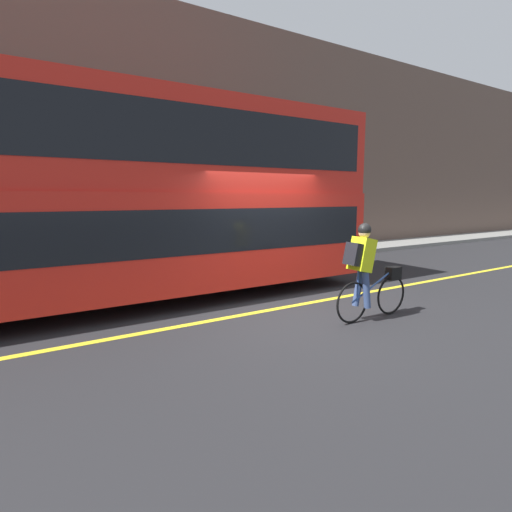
% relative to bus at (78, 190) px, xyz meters
% --- Properties ---
extents(ground_plane, '(80.00, 80.00, 0.00)m').
position_rel_bus_xyz_m(ground_plane, '(3.15, -2.16, -2.16)').
color(ground_plane, '#232326').
extents(road_center_line, '(50.00, 0.14, 0.01)m').
position_rel_bus_xyz_m(road_center_line, '(3.15, -1.91, -2.16)').
color(road_center_line, yellow).
rests_on(road_center_line, ground_plane).
extents(sidewalk_curb, '(60.00, 1.88, 0.15)m').
position_rel_bus_xyz_m(sidewalk_curb, '(3.15, 3.22, -2.09)').
color(sidewalk_curb, gray).
rests_on(sidewalk_curb, ground_plane).
extents(building_facade, '(60.00, 0.30, 7.73)m').
position_rel_bus_xyz_m(building_facade, '(3.15, 4.30, 1.70)').
color(building_facade, brown).
rests_on(building_facade, ground_plane).
extents(bus, '(11.68, 2.58, 3.90)m').
position_rel_bus_xyz_m(bus, '(0.00, 0.00, 0.00)').
color(bus, black).
rests_on(bus, ground_plane).
extents(cyclist_on_bike, '(1.64, 0.32, 1.62)m').
position_rel_bus_xyz_m(cyclist_on_bike, '(3.82, -3.24, -1.28)').
color(cyclist_on_bike, black).
rests_on(cyclist_on_bike, ground_plane).
extents(trash_bin, '(0.47, 0.47, 0.97)m').
position_rel_bus_xyz_m(trash_bin, '(3.28, 3.12, -1.53)').
color(trash_bin, '#194C23').
rests_on(trash_bin, sidewalk_curb).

